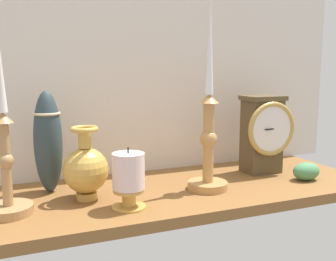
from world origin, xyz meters
The scene contains 9 objects.
ground_plane centered at (0.00, 0.00, -1.20)cm, with size 100.00×36.00×2.40cm, color brown.
back_wall centered at (0.00, 18.50, 32.50)cm, with size 120.00×2.00×65.00cm, color silver.
mantel_clock centered at (28.15, 3.59, 11.04)cm, with size 14.39×8.87×21.06cm.
candlestick_tall_left centered at (-36.68, -3.72, 10.62)cm, with size 9.47×9.47×37.69cm.
candlestick_tall_center centered at (7.21, -4.14, 12.25)cm, with size 9.46×9.46×44.33cm.
brass_vase_bulbous centered at (-20.80, -0.58, 6.90)cm, with size 9.89×9.89×16.12cm.
pillar_candle_front centered at (-13.75, -9.19, 6.42)cm, with size 7.10×7.10×12.68cm.
tall_ceramic_vase centered at (-27.58, 7.92, 11.89)cm, with size 6.40×6.40×23.48cm.
ivy_sprig centered at (34.12, -6.97, 2.29)cm, with size 7.38×5.16×4.57cm.
Camera 1 is at (-35.84, -84.07, 28.51)cm, focal length 42.17 mm.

